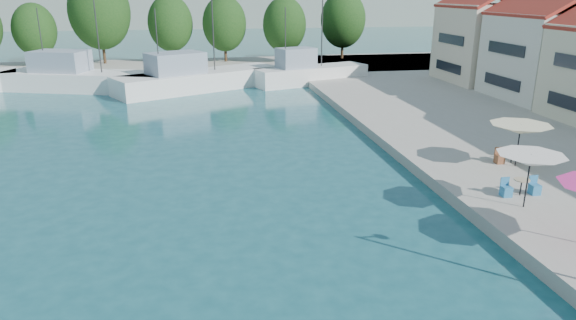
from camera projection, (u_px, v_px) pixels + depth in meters
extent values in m
cube|color=#A4A094|center=(173.00, 69.00, 62.15)|extent=(90.00, 16.00, 0.60)
cube|color=gray|center=(328.00, 1.00, 173.96)|extent=(140.00, 40.00, 12.00)
cube|color=silver|center=(549.00, 56.00, 42.86)|extent=(8.00, 8.50, 7.00)
cube|color=beige|center=(491.00, 43.00, 51.20)|extent=(8.60, 8.50, 7.50)
cube|color=white|center=(87.00, 83.00, 50.36)|extent=(17.39, 9.49, 2.20)
cube|color=#8392A2|center=(60.00, 61.00, 50.06)|extent=(5.87, 4.80, 2.00)
cylinder|color=#2D2D2D|center=(97.00, 30.00, 48.53)|extent=(0.12, 0.12, 8.00)
cylinder|color=#2D2D2D|center=(41.00, 40.00, 49.67)|extent=(0.10, 0.10, 6.00)
cube|color=white|center=(200.00, 82.00, 50.74)|extent=(16.93, 11.69, 2.20)
cube|color=#8392A2|center=(176.00, 63.00, 48.61)|extent=(6.03, 5.32, 2.00)
cylinder|color=#2D2D2D|center=(213.00, 29.00, 50.12)|extent=(0.12, 0.12, 8.00)
cylinder|color=#2D2D2D|center=(157.00, 43.00, 47.01)|extent=(0.10, 0.10, 6.00)
cube|color=white|center=(311.00, 77.00, 53.92)|extent=(12.66, 6.86, 2.20)
cube|color=#8392A2|center=(296.00, 58.00, 52.43)|extent=(4.27, 3.48, 2.00)
cylinder|color=#2D2D2D|center=(322.00, 27.00, 52.87)|extent=(0.12, 0.12, 8.00)
cylinder|color=#2D2D2D|center=(285.00, 38.00, 51.26)|extent=(0.10, 0.10, 6.00)
cylinder|color=#3F2B19|center=(38.00, 52.00, 61.99)|extent=(0.36, 0.36, 3.31)
ellipsoid|color=#113812|center=(34.00, 30.00, 61.16)|extent=(5.03, 5.03, 6.29)
cylinder|color=#3F2B19|center=(103.00, 44.00, 64.11)|extent=(0.36, 0.36, 4.87)
ellipsoid|color=#113812|center=(99.00, 11.00, 62.89)|extent=(7.40, 7.40, 9.25)
cylinder|color=#3F2B19|center=(172.00, 47.00, 65.94)|extent=(0.36, 0.36, 3.70)
ellipsoid|color=#113812|center=(170.00, 23.00, 65.01)|extent=(5.63, 5.63, 7.03)
cylinder|color=#3F2B19|center=(225.00, 47.00, 66.13)|extent=(0.36, 0.36, 3.66)
ellipsoid|color=#113812|center=(224.00, 24.00, 65.21)|extent=(5.56, 5.56, 6.95)
cylinder|color=#3F2B19|center=(284.00, 48.00, 65.37)|extent=(0.36, 0.36, 3.60)
ellipsoid|color=#113812|center=(284.00, 25.00, 64.46)|extent=(5.47, 5.47, 6.83)
cylinder|color=#3F2B19|center=(342.00, 44.00, 69.26)|extent=(0.36, 0.36, 3.92)
ellipsoid|color=#113812|center=(343.00, 20.00, 68.28)|extent=(5.96, 5.96, 7.45)
cylinder|color=black|center=(527.00, 181.00, 21.37)|extent=(0.06, 0.06, 2.34)
cone|color=white|center=(531.00, 160.00, 21.09)|extent=(2.80, 2.80, 0.50)
cylinder|color=black|center=(518.00, 145.00, 26.45)|extent=(0.06, 0.06, 2.25)
cone|color=beige|center=(520.00, 129.00, 26.17)|extent=(3.10, 3.10, 0.50)
cylinder|color=black|center=(521.00, 188.00, 22.87)|extent=(0.06, 0.06, 0.74)
cylinder|color=tan|center=(522.00, 180.00, 22.75)|extent=(0.70, 0.70, 0.04)
cube|color=teal|center=(535.00, 189.00, 23.03)|extent=(0.42, 0.42, 0.46)
cube|color=teal|center=(506.00, 191.00, 22.80)|extent=(0.42, 0.42, 0.46)
cylinder|color=black|center=(512.00, 156.00, 27.25)|extent=(0.06, 0.06, 0.74)
cylinder|color=tan|center=(513.00, 149.00, 27.13)|extent=(0.70, 0.70, 0.04)
cube|color=brown|center=(523.00, 158.00, 27.40)|extent=(0.42, 0.42, 0.46)
cube|color=brown|center=(499.00, 159.00, 27.17)|extent=(0.42, 0.42, 0.46)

